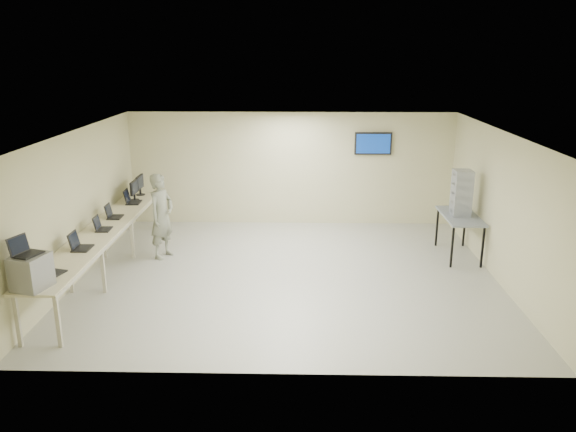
{
  "coord_description": "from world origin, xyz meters",
  "views": [
    {
      "loc": [
        0.25,
        -10.2,
        4.22
      ],
      "look_at": [
        0.0,
        0.2,
        1.15
      ],
      "focal_mm": 35.0,
      "sensor_mm": 36.0,
      "label": 1
    }
  ],
  "objects_px": {
    "workbench": "(102,234)",
    "soldier": "(162,216)",
    "side_table": "(460,218)",
    "equipment_box": "(31,272)"
  },
  "relations": [
    {
      "from": "workbench",
      "to": "equipment_box",
      "type": "bearing_deg",
      "value": -91.31
    },
    {
      "from": "equipment_box",
      "to": "side_table",
      "type": "bearing_deg",
      "value": 42.83
    },
    {
      "from": "equipment_box",
      "to": "soldier",
      "type": "height_order",
      "value": "soldier"
    },
    {
      "from": "workbench",
      "to": "soldier",
      "type": "bearing_deg",
      "value": 46.47
    },
    {
      "from": "side_table",
      "to": "workbench",
      "type": "bearing_deg",
      "value": -170.84
    },
    {
      "from": "workbench",
      "to": "side_table",
      "type": "distance_m",
      "value": 7.28
    },
    {
      "from": "soldier",
      "to": "side_table",
      "type": "bearing_deg",
      "value": -64.41
    },
    {
      "from": "workbench",
      "to": "soldier",
      "type": "xyz_separation_m",
      "value": [
        0.92,
        0.97,
        0.08
      ]
    },
    {
      "from": "workbench",
      "to": "side_table",
      "type": "xyz_separation_m",
      "value": [
        7.19,
        1.16,
        0.01
      ]
    },
    {
      "from": "equipment_box",
      "to": "side_table",
      "type": "height_order",
      "value": "equipment_box"
    }
  ]
}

